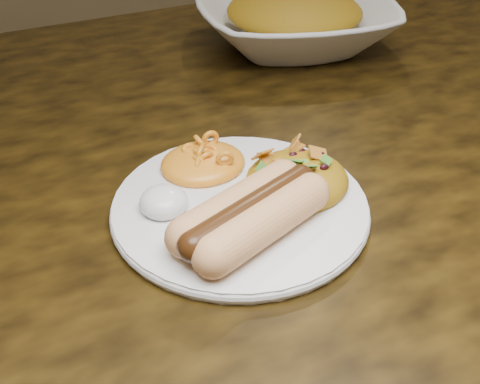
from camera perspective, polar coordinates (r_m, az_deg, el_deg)
name	(u,v)px	position (r m, az deg, el deg)	size (l,w,h in m)	color
table	(158,218)	(0.67, -8.29, -2.60)	(1.60, 0.90, 0.75)	#3D290A
plate	(240,206)	(0.52, 0.00, -1.45)	(0.23, 0.23, 0.01)	white
hotdog	(251,213)	(0.47, 1.16, -2.13)	(0.13, 0.10, 0.04)	#FDBB69
mac_and_cheese	(202,153)	(0.55, -3.83, 4.00)	(0.09, 0.08, 0.03)	#FFA022
sour_cream	(163,197)	(0.50, -7.80, -0.51)	(0.04, 0.04, 0.03)	white
taco_salad	(298,171)	(0.53, 5.89, 2.15)	(0.10, 0.09, 0.04)	#C64308
serving_bowl	(294,22)	(0.88, 5.47, 16.77)	(0.29, 0.29, 0.07)	silver
bowl_filling	(294,13)	(0.87, 5.53, 17.69)	(0.20, 0.20, 0.05)	#C64308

